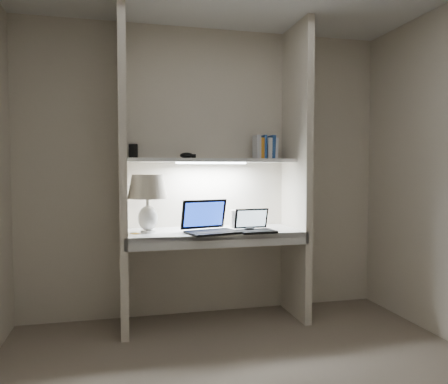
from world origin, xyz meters
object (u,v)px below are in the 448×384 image
object	(u,v)px
laptop_main	(209,225)
laptop_netbook	(255,227)
table_lamp	(148,194)
book_row	(265,148)
speaker	(237,219)

from	to	relation	value
laptop_main	laptop_netbook	distance (m)	0.37
table_lamp	laptop_netbook	size ratio (longest dim) A/B	1.53
laptop_netbook	laptop_main	bearing A→B (deg)	168.53
table_lamp	laptop_main	bearing A→B (deg)	-12.76
table_lamp	laptop_main	distance (m)	0.55
laptop_netbook	book_row	bearing A→B (deg)	54.37
table_lamp	speaker	bearing A→B (deg)	10.12
speaker	book_row	xyz separation A→B (m)	(0.26, 0.02, 0.62)
speaker	table_lamp	bearing A→B (deg)	-167.14
table_lamp	laptop_main	world-z (taller)	table_lamp
laptop_netbook	book_row	xyz separation A→B (m)	(0.19, 0.32, 0.65)
laptop_netbook	speaker	bearing A→B (deg)	99.30
table_lamp	speaker	distance (m)	0.82
laptop_main	speaker	bearing A→B (deg)	26.19
table_lamp	book_row	xyz separation A→B (m)	(1.04, 0.16, 0.38)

